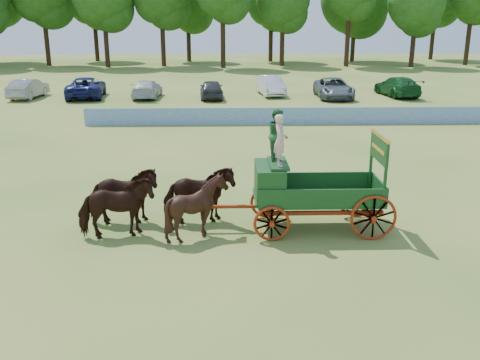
% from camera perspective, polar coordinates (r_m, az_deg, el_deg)
% --- Properties ---
extents(ground, '(160.00, 160.00, 0.00)m').
position_cam_1_polar(ground, '(16.50, 18.03, -6.56)').
color(ground, '#9D9547').
rests_on(ground, ground).
extents(horse_lead_left, '(2.39, 1.48, 1.88)m').
position_cam_1_polar(horse_lead_left, '(16.26, -13.08, -2.93)').
color(horse_lead_left, black).
rests_on(horse_lead_left, ground).
extents(horse_lead_right, '(2.32, 1.26, 1.88)m').
position_cam_1_polar(horse_lead_right, '(17.28, -12.39, -1.69)').
color(horse_lead_right, black).
rests_on(horse_lead_right, ground).
extents(horse_wheel_left, '(1.93, 1.77, 1.88)m').
position_cam_1_polar(horse_wheel_left, '(15.96, -4.60, -2.91)').
color(horse_wheel_left, black).
rests_on(horse_wheel_left, ground).
extents(horse_wheel_right, '(2.37, 1.39, 1.88)m').
position_cam_1_polar(horse_wheel_right, '(16.99, -4.42, -1.65)').
color(horse_wheel_right, black).
rests_on(horse_wheel_right, ground).
extents(farm_dray, '(6.00, 2.00, 3.71)m').
position_cam_1_polar(farm_dray, '(16.40, 5.83, 0.16)').
color(farm_dray, '#A52F10').
rests_on(farm_dray, ground).
extents(sponsor_banner, '(26.00, 0.08, 1.05)m').
position_cam_1_polar(sponsor_banner, '(33.03, 6.25, 6.80)').
color(sponsor_banner, '#1C5298').
rests_on(sponsor_banner, ground).
extents(parked_cars, '(37.37, 7.07, 1.64)m').
position_cam_1_polar(parked_cars, '(44.23, -4.71, 9.80)').
color(parked_cars, silver).
rests_on(parked_cars, ground).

